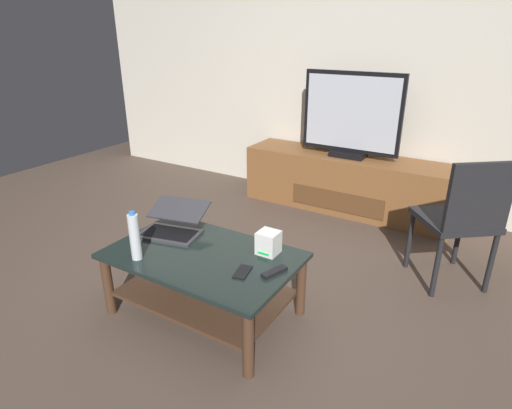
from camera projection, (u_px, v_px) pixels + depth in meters
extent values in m
plane|color=#4C3D33|center=(227.00, 311.00, 2.66)|extent=(7.68, 7.68, 0.00)
cube|color=beige|center=(364.00, 58.00, 3.92)|extent=(6.40, 0.12, 2.80)
cube|color=black|center=(203.00, 256.00, 2.49)|extent=(1.11, 0.70, 0.03)
cube|color=#472D1E|center=(205.00, 293.00, 2.59)|extent=(0.98, 0.62, 0.02)
cylinder|color=#472D1E|center=(108.00, 285.00, 2.58)|extent=(0.06, 0.06, 0.39)
cylinder|color=#472D1E|center=(248.00, 345.00, 2.09)|extent=(0.06, 0.06, 0.39)
cylinder|color=#472D1E|center=(174.00, 245.00, 3.06)|extent=(0.06, 0.06, 0.39)
cylinder|color=#472D1E|center=(301.00, 286.00, 2.57)|extent=(0.06, 0.06, 0.39)
cube|color=brown|center=(346.00, 183.00, 4.08)|extent=(1.99, 0.47, 0.54)
cube|color=#55351C|center=(336.00, 201.00, 3.93)|extent=(0.89, 0.01, 0.19)
cube|color=black|center=(348.00, 154.00, 3.95)|extent=(0.32, 0.20, 0.05)
cube|color=black|center=(352.00, 113.00, 3.81)|extent=(0.91, 0.04, 0.72)
cube|color=#B2B7C1|center=(351.00, 113.00, 3.79)|extent=(0.85, 0.01, 0.65)
cube|color=black|center=(454.00, 220.00, 2.84)|extent=(0.62, 0.62, 0.04)
cube|color=black|center=(479.00, 199.00, 2.56)|extent=(0.35, 0.29, 0.46)
cylinder|color=black|center=(458.00, 237.00, 3.12)|extent=(0.04, 0.04, 0.44)
cylinder|color=black|center=(409.00, 240.00, 3.08)|extent=(0.04, 0.04, 0.44)
cylinder|color=black|center=(491.00, 263.00, 2.78)|extent=(0.04, 0.04, 0.44)
cylinder|color=black|center=(436.00, 267.00, 2.73)|extent=(0.04, 0.04, 0.44)
cube|color=#333338|center=(169.00, 235.00, 2.70)|extent=(0.41, 0.30, 0.02)
cube|color=black|center=(169.00, 233.00, 2.69)|extent=(0.36, 0.25, 0.00)
cube|color=#333338|center=(179.00, 209.00, 2.78)|extent=(0.41, 0.30, 0.08)
cube|color=#3F8CD8|center=(179.00, 210.00, 2.78)|extent=(0.37, 0.26, 0.06)
cube|color=white|center=(268.00, 243.00, 2.47)|extent=(0.12, 0.12, 0.14)
cube|color=#19D84C|center=(263.00, 254.00, 2.44)|extent=(0.07, 0.00, 0.01)
cylinder|color=silver|center=(135.00, 237.00, 2.38)|extent=(0.06, 0.06, 0.27)
cylinder|color=blue|center=(132.00, 213.00, 2.33)|extent=(0.03, 0.03, 0.02)
cube|color=black|center=(243.00, 272.00, 2.29)|extent=(0.10, 0.15, 0.01)
cube|color=black|center=(274.00, 272.00, 2.28)|extent=(0.10, 0.17, 0.02)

